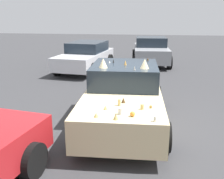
% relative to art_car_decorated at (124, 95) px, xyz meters
% --- Properties ---
extents(ground_plane, '(60.00, 60.00, 0.00)m').
position_rel_art_car_decorated_xyz_m(ground_plane, '(-0.08, -0.00, -0.74)').
color(ground_plane, '#38383A').
extents(art_car_decorated, '(4.57, 2.24, 1.73)m').
position_rel_art_car_decorated_xyz_m(art_car_decorated, '(0.00, 0.00, 0.00)').
color(art_car_decorated, beige).
rests_on(art_car_decorated, ground).
extents(parked_sedan_far_left, '(4.43, 2.41, 1.40)m').
position_rel_art_car_decorated_xyz_m(parked_sedan_far_left, '(6.33, 2.55, -0.02)').
color(parked_sedan_far_left, silver).
rests_on(parked_sedan_far_left, ground).
extents(parked_sedan_behind_left, '(4.03, 2.23, 1.50)m').
position_rel_art_car_decorated_xyz_m(parked_sedan_behind_left, '(8.45, -0.66, 0.01)').
color(parked_sedan_behind_left, gray).
rests_on(parked_sedan_behind_left, ground).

